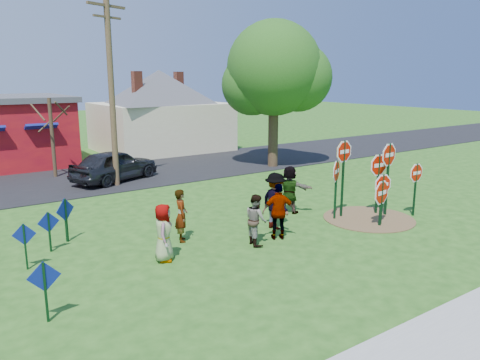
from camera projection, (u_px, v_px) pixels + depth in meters
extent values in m
plane|color=#245016|center=(250.00, 235.00, 14.96)|extent=(120.00, 120.00, 0.00)
cube|color=#9E9E99|center=(466.00, 333.00, 9.18)|extent=(22.00, 1.80, 0.08)
cube|color=black|center=(119.00, 174.00, 24.16)|extent=(120.00, 7.50, 0.04)
cylinder|color=brown|center=(369.00, 219.00, 16.67)|extent=(3.20, 3.20, 0.03)
cube|color=navy|center=(41.00, 127.00, 24.30)|extent=(1.60, 0.78, 0.45)
cube|color=beige|center=(161.00, 127.00, 32.10)|extent=(8.00, 7.00, 3.20)
pyramid|color=#4C4C51|center=(159.00, 70.00, 31.27)|extent=(9.40, 9.40, 2.20)
cube|color=brown|center=(137.00, 82.00, 29.53)|extent=(0.55, 0.55, 1.40)
cube|color=brown|center=(179.00, 82.00, 33.36)|extent=(0.55, 0.55, 1.40)
cube|color=black|center=(382.00, 200.00, 15.84)|extent=(0.06, 0.07, 1.76)
cylinder|color=white|center=(383.00, 184.00, 15.73)|extent=(0.94, 0.16, 0.95)
cylinder|color=#B11201|center=(383.00, 184.00, 15.73)|extent=(0.81, 0.14, 0.82)
cube|color=white|center=(383.00, 184.00, 15.73)|extent=(0.41, 0.07, 0.12)
cube|color=black|center=(343.00, 179.00, 16.63)|extent=(0.06, 0.07, 2.78)
cylinder|color=white|center=(344.00, 152.00, 16.41)|extent=(1.06, 0.10, 1.06)
cylinder|color=#B11201|center=(344.00, 152.00, 16.41)|extent=(0.91, 0.09, 0.91)
cube|color=white|center=(344.00, 152.00, 16.41)|extent=(0.47, 0.04, 0.13)
cylinder|color=gold|center=(344.00, 152.00, 16.41)|extent=(1.06, 0.09, 1.06)
cube|color=black|center=(387.00, 180.00, 16.84)|extent=(0.07, 0.08, 2.65)
cylinder|color=white|center=(389.00, 155.00, 16.65)|extent=(1.13, 0.14, 1.13)
cylinder|color=#B11201|center=(389.00, 155.00, 16.65)|extent=(0.97, 0.13, 0.98)
cube|color=white|center=(389.00, 155.00, 16.65)|extent=(0.50, 0.06, 0.14)
cube|color=black|center=(378.00, 184.00, 17.09)|extent=(0.06, 0.08, 2.23)
cylinder|color=white|center=(379.00, 165.00, 16.94)|extent=(1.09, 0.11, 1.10)
cylinder|color=#B11201|center=(379.00, 165.00, 16.94)|extent=(0.94, 0.10, 0.95)
cube|color=white|center=(379.00, 165.00, 16.94)|extent=(0.48, 0.05, 0.14)
cylinder|color=gold|center=(379.00, 165.00, 16.94)|extent=(1.09, 0.11, 1.10)
cube|color=black|center=(381.00, 204.00, 15.72)|extent=(0.07, 0.08, 1.58)
cylinder|color=white|center=(382.00, 193.00, 15.63)|extent=(1.12, 0.18, 1.13)
cylinder|color=#B11201|center=(382.00, 193.00, 15.63)|extent=(0.97, 0.16, 0.97)
cube|color=white|center=(382.00, 193.00, 15.63)|extent=(0.49, 0.08, 0.14)
cube|color=black|center=(415.00, 190.00, 16.88)|extent=(0.05, 0.06, 1.93)
cylinder|color=white|center=(416.00, 173.00, 16.74)|extent=(0.93, 0.02, 0.93)
cylinder|color=#B11201|center=(416.00, 173.00, 16.74)|extent=(0.81, 0.02, 0.81)
cube|color=white|center=(416.00, 173.00, 16.74)|extent=(0.41, 0.01, 0.12)
cylinder|color=gold|center=(416.00, 173.00, 16.74)|extent=(0.93, 0.02, 0.93)
cube|color=black|center=(336.00, 190.00, 16.41)|extent=(0.08, 0.09, 2.13)
cylinder|color=white|center=(336.00, 171.00, 16.26)|extent=(0.94, 0.52, 1.06)
cylinder|color=#B11201|center=(336.00, 171.00, 16.26)|extent=(0.81, 0.45, 0.91)
cube|color=white|center=(336.00, 171.00, 16.26)|extent=(0.41, 0.23, 0.13)
cube|color=black|center=(46.00, 292.00, 9.56)|extent=(0.06, 0.07, 1.31)
cube|color=navy|center=(44.00, 277.00, 9.49)|extent=(0.66, 0.11, 0.66)
cube|color=black|center=(25.00, 247.00, 12.19)|extent=(0.06, 0.06, 1.24)
cube|color=navy|center=(24.00, 234.00, 12.12)|extent=(0.58, 0.14, 0.59)
cube|color=black|center=(49.00, 232.00, 13.44)|extent=(0.05, 0.06, 1.19)
cube|color=navy|center=(48.00, 222.00, 13.37)|extent=(0.62, 0.06, 0.62)
cube|color=black|center=(66.00, 220.00, 14.25)|extent=(0.08, 0.09, 1.36)
cube|color=navy|center=(65.00, 210.00, 14.17)|extent=(0.63, 0.40, 0.72)
imported|color=#455F9C|center=(164.00, 233.00, 12.74)|extent=(0.84, 0.94, 1.61)
imported|color=#2A7162|center=(181.00, 215.00, 14.27)|extent=(0.58, 0.70, 1.64)
imported|color=brown|center=(256.00, 220.00, 14.01)|extent=(0.74, 0.87, 1.55)
imported|color=#2F3034|center=(275.00, 201.00, 15.44)|extent=(0.76, 1.26, 1.90)
imported|color=#442B55|center=(279.00, 212.00, 14.44)|extent=(1.11, 0.89, 1.77)
imported|color=#1F4B2B|center=(289.00, 189.00, 17.24)|extent=(1.43, 1.64, 1.79)
imported|color=#2B2C31|center=(115.00, 165.00, 22.48)|extent=(4.80, 3.33, 1.52)
cylinder|color=#4C3823|center=(112.00, 93.00, 20.83)|extent=(0.26, 0.26, 8.51)
cube|color=#4C3823|center=(106.00, 5.00, 20.03)|extent=(1.96, 0.91, 0.11)
cube|color=#4C3823|center=(107.00, 17.00, 20.13)|extent=(1.43, 0.67, 0.09)
cylinder|color=#382819|center=(273.00, 128.00, 25.88)|extent=(0.55, 0.55, 4.33)
sphere|color=#1E4E14|center=(274.00, 68.00, 25.18)|extent=(5.12, 5.12, 5.12)
sphere|color=#1E4E14|center=(298.00, 77.00, 25.47)|extent=(3.74, 3.74, 3.74)
sphere|color=#1E4E14|center=(252.00, 85.00, 25.51)|extent=(3.35, 3.35, 3.35)
cylinder|color=#382819|center=(52.00, 138.00, 23.13)|extent=(0.18, 0.18, 3.96)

